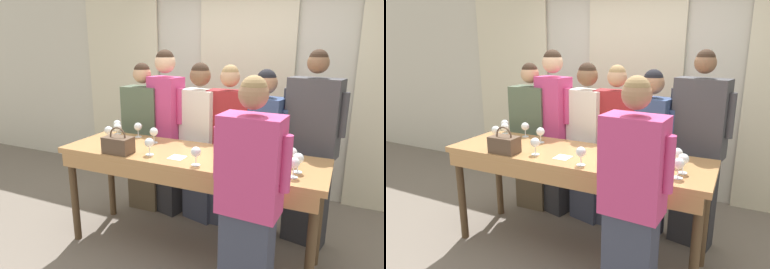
% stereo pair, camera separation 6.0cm
% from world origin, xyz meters
% --- Properties ---
extents(ground_plane, '(18.00, 18.00, 0.00)m').
position_xyz_m(ground_plane, '(0.00, 0.00, 0.00)').
color(ground_plane, '#70665B').
extents(wall_back, '(12.00, 0.06, 2.80)m').
position_xyz_m(wall_back, '(0.00, 1.71, 1.40)').
color(wall_back, beige).
rests_on(wall_back, ground_plane).
extents(curtain_panel_left, '(1.20, 0.03, 2.69)m').
position_xyz_m(curtain_panel_left, '(-1.85, 1.65, 1.34)').
color(curtain_panel_left, beige).
rests_on(curtain_panel_left, ground_plane).
extents(curtain_panel_center, '(1.20, 0.03, 2.69)m').
position_xyz_m(curtain_panel_center, '(0.00, 1.65, 1.34)').
color(curtain_panel_center, beige).
rests_on(curtain_panel_center, ground_plane).
extents(tasting_bar, '(2.32, 0.71, 0.95)m').
position_xyz_m(tasting_bar, '(0.00, -0.02, 0.84)').
color(tasting_bar, '#B27F4C').
rests_on(tasting_bar, ground_plane).
extents(wine_bottle, '(0.07, 0.07, 0.33)m').
position_xyz_m(wine_bottle, '(0.67, 0.24, 1.07)').
color(wine_bottle, black).
rests_on(wine_bottle, tasting_bar).
extents(handbag, '(0.25, 0.15, 0.23)m').
position_xyz_m(handbag, '(-0.55, -0.25, 1.03)').
color(handbag, brown).
rests_on(handbag, tasting_bar).
extents(wine_glass_front_left, '(0.08, 0.08, 0.15)m').
position_xyz_m(wine_glass_front_left, '(-0.28, -0.18, 1.06)').
color(wine_glass_front_left, white).
rests_on(wine_glass_front_left, tasting_bar).
extents(wine_glass_front_mid, '(0.08, 0.08, 0.15)m').
position_xyz_m(wine_glass_front_mid, '(-0.96, 0.28, 1.06)').
color(wine_glass_front_mid, white).
rests_on(wine_glass_front_mid, tasting_bar).
extents(wine_glass_front_right, '(0.08, 0.08, 0.15)m').
position_xyz_m(wine_glass_front_right, '(0.43, 0.07, 1.06)').
color(wine_glass_front_right, white).
rests_on(wine_glass_front_right, tasting_bar).
extents(wine_glass_center_left, '(0.08, 0.08, 0.15)m').
position_xyz_m(wine_glass_center_left, '(-0.87, 0.02, 1.06)').
color(wine_glass_center_left, white).
rests_on(wine_glass_center_left, tasting_bar).
extents(wine_glass_center_mid, '(0.08, 0.08, 0.15)m').
position_xyz_m(wine_glass_center_mid, '(0.92, -0.08, 1.06)').
color(wine_glass_center_mid, white).
rests_on(wine_glass_center_mid, tasting_bar).
extents(wine_glass_center_right, '(0.08, 0.08, 0.15)m').
position_xyz_m(wine_glass_center_right, '(0.86, 0.04, 1.06)').
color(wine_glass_center_right, white).
rests_on(wine_glass_center_right, tasting_bar).
extents(wine_glass_back_left, '(0.08, 0.08, 0.15)m').
position_xyz_m(wine_glass_back_left, '(-0.87, 0.16, 1.06)').
color(wine_glass_back_left, white).
rests_on(wine_glass_back_left, tasting_bar).
extents(wine_glass_back_mid, '(0.08, 0.08, 0.15)m').
position_xyz_m(wine_glass_back_mid, '(0.91, -0.19, 1.06)').
color(wine_glass_back_mid, white).
rests_on(wine_glass_back_mid, tasting_bar).
extents(wine_glass_back_right, '(0.08, 0.08, 0.15)m').
position_xyz_m(wine_glass_back_right, '(-0.44, 0.15, 1.06)').
color(wine_glass_back_right, white).
rests_on(wine_glass_back_right, tasting_bar).
extents(wine_glass_near_host, '(0.08, 0.08, 0.15)m').
position_xyz_m(wine_glass_near_host, '(-0.70, 0.27, 1.06)').
color(wine_glass_near_host, white).
rests_on(wine_glass_near_host, tasting_bar).
extents(wine_glass_by_bottle, '(0.08, 0.08, 0.15)m').
position_xyz_m(wine_glass_by_bottle, '(0.18, -0.25, 1.06)').
color(wine_glass_by_bottle, white).
rests_on(wine_glass_by_bottle, tasting_bar).
extents(napkin, '(0.13, 0.13, 0.00)m').
position_xyz_m(napkin, '(-0.03, -0.15, 0.96)').
color(napkin, white).
rests_on(napkin, tasting_bar).
extents(guest_olive_jacket, '(0.53, 0.26, 1.68)m').
position_xyz_m(guest_olive_jacket, '(-0.85, 0.61, 0.85)').
color(guest_olive_jacket, brown).
rests_on(guest_olive_jacket, ground_plane).
extents(guest_pink_top, '(0.47, 0.30, 1.82)m').
position_xyz_m(guest_pink_top, '(-0.56, 0.61, 0.97)').
color(guest_pink_top, '#28282D').
rests_on(guest_pink_top, ground_plane).
extents(guest_cream_sweater, '(0.51, 0.31, 1.70)m').
position_xyz_m(guest_cream_sweater, '(-0.16, 0.61, 0.89)').
color(guest_cream_sweater, '#383D51').
rests_on(guest_cream_sweater, ground_plane).
extents(guest_striped_shirt, '(0.54, 0.20, 1.68)m').
position_xyz_m(guest_striped_shirt, '(0.15, 0.61, 0.87)').
color(guest_striped_shirt, '#383D51').
rests_on(guest_striped_shirt, ground_plane).
extents(guest_navy_coat, '(0.48, 0.31, 1.65)m').
position_xyz_m(guest_navy_coat, '(0.51, 0.61, 0.86)').
color(guest_navy_coat, '#383D51').
rests_on(guest_navy_coat, ground_plane).
extents(guest_beige_cap, '(0.57, 0.30, 1.83)m').
position_xyz_m(guest_beige_cap, '(0.94, 0.61, 0.93)').
color(guest_beige_cap, '#28282D').
rests_on(guest_beige_cap, ground_plane).
extents(host_pouring, '(0.51, 0.26, 1.69)m').
position_xyz_m(host_pouring, '(0.70, -0.57, 0.86)').
color(host_pouring, '#383D51').
rests_on(host_pouring, ground_plane).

